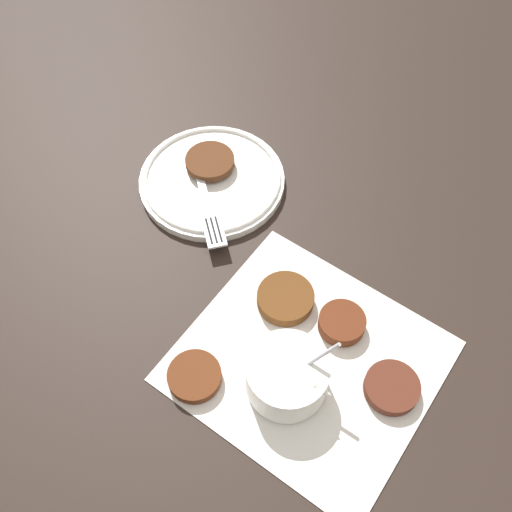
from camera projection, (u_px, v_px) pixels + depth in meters
ground_plane at (317, 366)px, 0.78m from camera, size 4.00×4.00×0.00m
napkin at (309, 360)px, 0.79m from camera, size 0.33×0.31×0.00m
sauce_bowl at (287, 377)px, 0.74m from camera, size 0.11×0.10×0.10m
fritter_0 at (195, 376)px, 0.76m from camera, size 0.07×0.07×0.01m
fritter_1 at (392, 387)px, 0.76m from camera, size 0.07×0.07×0.02m
fritter_2 at (285, 298)px, 0.82m from camera, size 0.08×0.08×0.02m
fritter_3 at (345, 324)px, 0.80m from camera, size 0.06×0.06×0.02m
serving_plate at (212, 180)px, 0.95m from camera, size 0.23×0.23×0.02m
fritter_on_plate at (210, 161)px, 0.95m from camera, size 0.08×0.08×0.01m
fork at (210, 215)px, 0.89m from camera, size 0.13×0.12×0.00m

